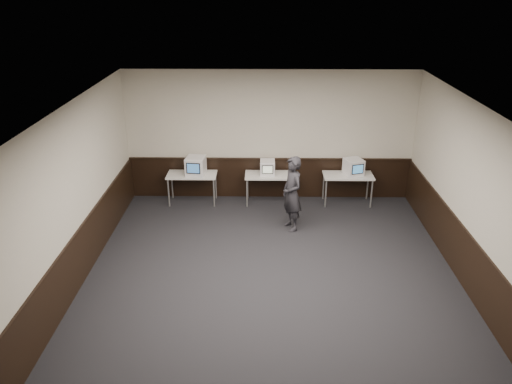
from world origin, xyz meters
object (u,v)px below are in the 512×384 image
(desk_left, at_px, (192,177))
(emac_right, at_px, (354,167))
(emac_left, at_px, (196,166))
(desk_right, at_px, (348,177))
(person, at_px, (292,194))
(desk_center, at_px, (270,177))
(emac_center, at_px, (267,167))

(desk_left, xyz_separation_m, emac_right, (3.91, -0.00, 0.27))
(desk_left, relative_size, emac_left, 2.29)
(desk_right, distance_m, emac_left, 3.70)
(person, bearing_deg, emac_left, -144.83)
(desk_left, xyz_separation_m, desk_center, (1.90, 0.00, 0.00))
(emac_center, xyz_separation_m, emac_right, (2.07, -0.00, 0.02))
(desk_left, distance_m, desk_right, 3.80)
(desk_left, bearing_deg, emac_center, 0.12)
(emac_center, bearing_deg, emac_left, -178.81)
(desk_right, relative_size, emac_right, 2.28)
(desk_center, relative_size, emac_center, 3.12)
(emac_left, height_order, emac_right, emac_left)
(desk_center, bearing_deg, emac_left, -179.05)
(emac_left, xyz_separation_m, emac_right, (3.81, 0.03, -0.02))
(desk_right, distance_m, emac_right, 0.30)
(emac_right, height_order, person, person)
(emac_center, height_order, emac_right, emac_right)
(desk_left, relative_size, person, 0.71)
(desk_center, distance_m, person, 1.46)
(desk_right, bearing_deg, emac_left, -179.54)
(desk_left, distance_m, emac_left, 0.32)
(emac_right, distance_m, person, 2.07)
(desk_right, xyz_separation_m, person, (-1.44, -1.37, 0.16))
(emac_left, bearing_deg, desk_left, 171.08)
(emac_center, bearing_deg, emac_right, -0.03)
(desk_center, xyz_separation_m, emac_right, (2.01, -0.00, 0.27))
(desk_center, distance_m, emac_right, 2.03)
(emac_right, bearing_deg, emac_left, 162.63)
(emac_left, bearing_deg, desk_center, 7.44)
(emac_left, relative_size, person, 0.31)
(desk_left, height_order, emac_right, emac_right)
(desk_center, bearing_deg, desk_left, 180.00)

